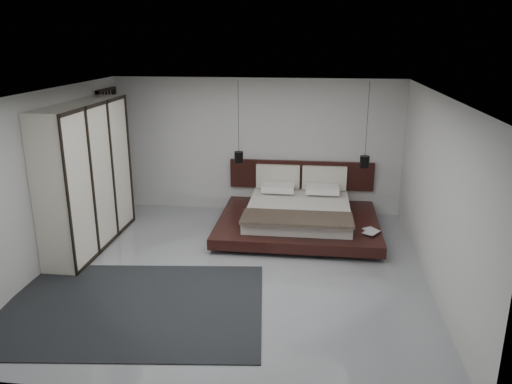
# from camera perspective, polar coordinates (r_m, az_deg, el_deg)

# --- Properties ---
(floor) EXTENTS (6.00, 6.00, 0.00)m
(floor) POSITION_cam_1_polar(r_m,az_deg,el_deg) (8.11, -2.54, -8.89)
(floor) COLOR #92949A
(floor) RESTS_ON ground
(ceiling) EXTENTS (6.00, 6.00, 0.00)m
(ceiling) POSITION_cam_1_polar(r_m,az_deg,el_deg) (7.32, -2.83, 11.19)
(ceiling) COLOR white
(ceiling) RESTS_ON wall_back
(wall_back) EXTENTS (6.00, 0.00, 6.00)m
(wall_back) POSITION_cam_1_polar(r_m,az_deg,el_deg) (10.48, 0.06, 5.29)
(wall_back) COLOR silver
(wall_back) RESTS_ON floor
(wall_front) EXTENTS (6.00, 0.00, 6.00)m
(wall_front) POSITION_cam_1_polar(r_m,az_deg,el_deg) (4.86, -8.63, -9.45)
(wall_front) COLOR silver
(wall_front) RESTS_ON floor
(wall_left) EXTENTS (0.00, 6.00, 6.00)m
(wall_left) POSITION_cam_1_polar(r_m,az_deg,el_deg) (8.61, -22.77, 1.28)
(wall_left) COLOR silver
(wall_left) RESTS_ON floor
(wall_right) EXTENTS (0.00, 6.00, 6.00)m
(wall_right) POSITION_cam_1_polar(r_m,az_deg,el_deg) (7.70, 19.92, -0.18)
(wall_right) COLOR silver
(wall_right) RESTS_ON floor
(lattice_screen) EXTENTS (0.05, 0.90, 2.60)m
(lattice_screen) POSITION_cam_1_polar(r_m,az_deg,el_deg) (10.74, -16.18, 4.35)
(lattice_screen) COLOR black
(lattice_screen) RESTS_ON floor
(bed) EXTENTS (3.00, 2.48, 1.11)m
(bed) POSITION_cam_1_polar(r_m,az_deg,el_deg) (9.65, 4.88, -2.62)
(bed) COLOR black
(bed) RESTS_ON floor
(book_lower) EXTENTS (0.33, 0.34, 0.03)m
(book_lower) POSITION_cam_1_polar(r_m,az_deg,el_deg) (9.06, 12.54, -4.41)
(book_lower) COLOR #99724C
(book_lower) RESTS_ON bed
(book_upper) EXTENTS (0.34, 0.37, 0.02)m
(book_upper) POSITION_cam_1_polar(r_m,az_deg,el_deg) (9.01, 12.43, -4.34)
(book_upper) COLOR #99724C
(book_upper) RESTS_ON book_lower
(pendant_left) EXTENTS (0.18, 0.18, 1.61)m
(pendant_left) POSITION_cam_1_polar(r_m,az_deg,el_deg) (9.95, -1.98, 4.07)
(pendant_left) COLOR black
(pendant_left) RESTS_ON ceiling
(pendant_right) EXTENTS (0.18, 0.18, 1.64)m
(pendant_right) POSITION_cam_1_polar(r_m,az_deg,el_deg) (9.88, 12.31, 3.44)
(pendant_right) COLOR black
(pendant_right) RESTS_ON ceiling
(wardrobe) EXTENTS (0.61, 2.58, 2.53)m
(wardrobe) POSITION_cam_1_polar(r_m,az_deg,el_deg) (9.13, -18.80, 1.71)
(wardrobe) COLOR white
(wardrobe) RESTS_ON floor
(rug) EXTENTS (3.82, 2.91, 0.02)m
(rug) POSITION_cam_1_polar(r_m,az_deg,el_deg) (7.29, -13.86, -12.56)
(rug) COLOR black
(rug) RESTS_ON floor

